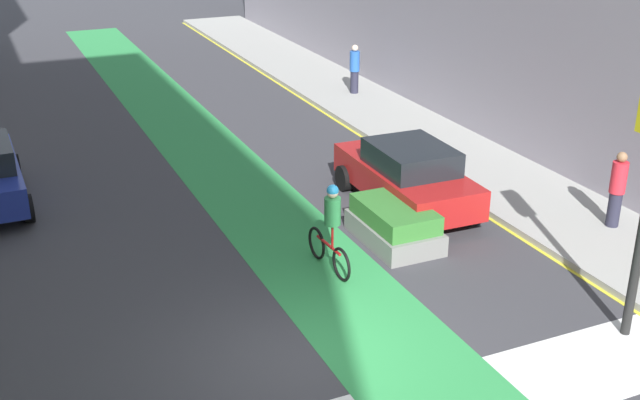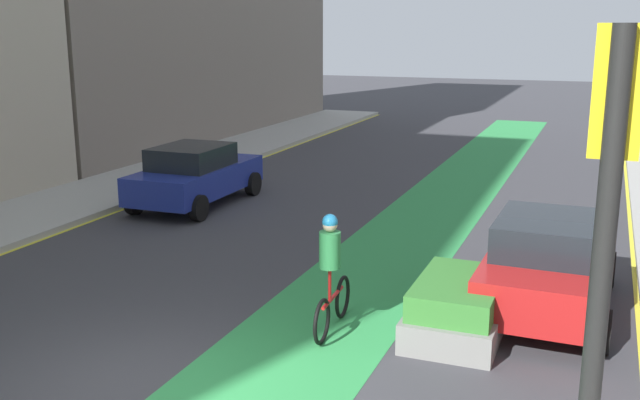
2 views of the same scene
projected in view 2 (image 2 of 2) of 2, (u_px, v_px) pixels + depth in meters
ground_plane at (138, 392)px, 9.16m from camera, size 120.00×120.00×0.00m
traffic_signal_near_right at (607, 214)px, 5.31m from camera, size 0.35×0.52×4.52m
car_red_right_far at (549, 262)px, 11.72m from camera, size 2.09×4.24×1.57m
car_blue_left_far at (195, 174)px, 18.72m from camera, size 2.06×4.22×1.57m
cyclist_in_lane at (331, 271)px, 10.77m from camera, size 0.32×1.73×1.86m
median_planter at (458, 308)px, 10.85m from camera, size 1.32×2.17×0.85m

